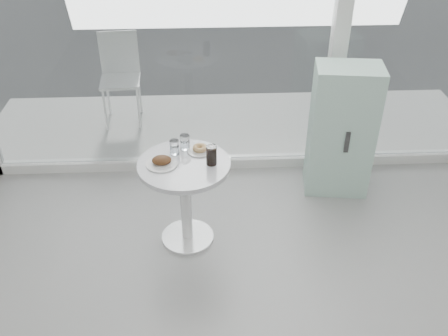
{
  "coord_description": "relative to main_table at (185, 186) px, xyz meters",
  "views": [
    {
      "loc": [
        -0.34,
        -1.3,
        2.88
      ],
      "look_at": [
        -0.2,
        1.7,
        0.85
      ],
      "focal_mm": 40.0,
      "sensor_mm": 36.0,
      "label": 1
    }
  ],
  "objects": [
    {
      "name": "cola_glass",
      "position": [
        0.21,
        -0.02,
        0.3
      ],
      "size": [
        0.08,
        0.08,
        0.16
      ],
      "color": "white",
      "rests_on": "main_table"
    },
    {
      "name": "patio_chair",
      "position": [
        -0.77,
        2.12,
        0.07
      ],
      "size": [
        0.46,
        0.46,
        1.01
      ],
      "rotation": [
        0.0,
        0.0,
        0.06
      ],
      "color": "white",
      "rests_on": "patio_deck"
    },
    {
      "name": "patio_deck",
      "position": [
        0.5,
        1.9,
        -0.53
      ],
      "size": [
        5.6,
        1.6,
        0.05
      ],
      "primitive_type": "cube",
      "color": "silver",
      "rests_on": "ground"
    },
    {
      "name": "plate_fritter",
      "position": [
        -0.16,
        -0.01,
        0.25
      ],
      "size": [
        0.25,
        0.25,
        0.07
      ],
      "color": "silver",
      "rests_on": "main_table"
    },
    {
      "name": "plate_donut",
      "position": [
        0.13,
        0.16,
        0.24
      ],
      "size": [
        0.2,
        0.2,
        0.05
      ],
      "color": "silver",
      "rests_on": "main_table"
    },
    {
      "name": "mint_cabinet",
      "position": [
        1.41,
        0.69,
        0.07
      ],
      "size": [
        0.62,
        0.45,
        1.24
      ],
      "rotation": [
        0.0,
        0.0,
        -0.13
      ],
      "color": "#9CC7B5",
      "rests_on": "ground"
    },
    {
      "name": "main_table",
      "position": [
        0.0,
        0.0,
        0.0
      ],
      "size": [
        0.72,
        0.72,
        0.77
      ],
      "color": "white",
      "rests_on": "ground"
    },
    {
      "name": "room_shell",
      "position": [
        0.5,
        -2.46,
        1.36
      ],
      "size": [
        6.0,
        6.0,
        6.0
      ],
      "color": "white",
      "rests_on": "ground"
    },
    {
      "name": "water_tumbler_a",
      "position": [
        -0.07,
        0.14,
        0.27
      ],
      "size": [
        0.07,
        0.07,
        0.12
      ],
      "color": "white",
      "rests_on": "main_table"
    },
    {
      "name": "water_tumbler_b",
      "position": [
        0.01,
        0.21,
        0.28
      ],
      "size": [
        0.08,
        0.08,
        0.13
      ],
      "color": "white",
      "rests_on": "main_table"
    }
  ]
}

